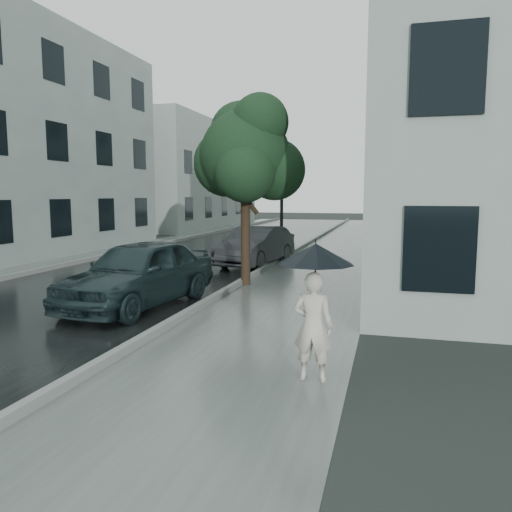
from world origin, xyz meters
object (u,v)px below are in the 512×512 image
(car_near, at_px, (139,273))
(car_far, at_px, (256,246))
(pedestrian, at_px, (313,326))
(street_tree, at_px, (246,154))
(lamp_post, at_px, (278,177))

(car_near, bearing_deg, car_far, 90.87)
(car_far, bearing_deg, car_near, -87.85)
(pedestrian, relative_size, car_near, 0.34)
(street_tree, relative_size, car_far, 1.24)
(pedestrian, xyz_separation_m, car_far, (-3.71, 10.67, -0.06))
(pedestrian, height_order, lamp_post, lamp_post)
(pedestrian, bearing_deg, car_far, -68.56)
(lamp_post, distance_m, car_far, 2.68)
(pedestrian, bearing_deg, lamp_post, -72.66)
(street_tree, relative_size, lamp_post, 0.94)
(lamp_post, relative_size, car_near, 1.24)
(street_tree, distance_m, car_far, 4.86)
(pedestrian, distance_m, car_near, 5.74)
(street_tree, height_order, car_near, street_tree)
(pedestrian, relative_size, street_tree, 0.29)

